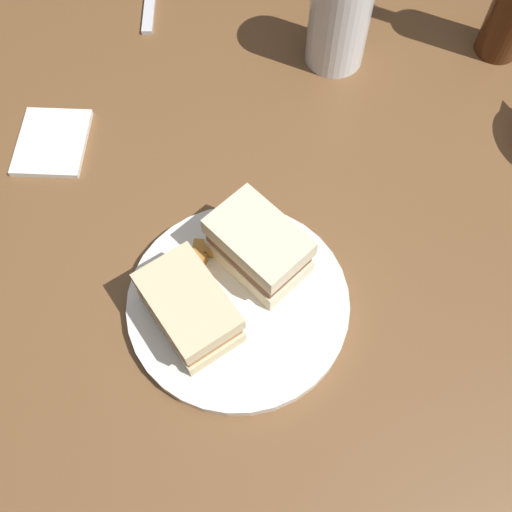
# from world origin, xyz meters

# --- Properties ---
(ground_plane) EXTENTS (6.00, 6.00, 0.00)m
(ground_plane) POSITION_xyz_m (0.00, 0.00, 0.00)
(ground_plane) COLOR #4C4238
(dining_table) EXTENTS (1.27, 0.99, 0.71)m
(dining_table) POSITION_xyz_m (0.00, 0.00, 0.35)
(dining_table) COLOR brown
(dining_table) RESTS_ON ground
(plate) EXTENTS (0.25, 0.25, 0.02)m
(plate) POSITION_xyz_m (-0.10, 0.04, 0.71)
(plate) COLOR silver
(plate) RESTS_ON dining_table
(sandwich_half_left) EXTENTS (0.12, 0.13, 0.07)m
(sandwich_half_left) POSITION_xyz_m (-0.05, 0.02, 0.76)
(sandwich_half_left) COLOR beige
(sandwich_half_left) RESTS_ON plate
(sandwich_half_right) EXTENTS (0.13, 0.13, 0.06)m
(sandwich_half_right) POSITION_xyz_m (-0.13, 0.09, 0.75)
(sandwich_half_right) COLOR beige
(sandwich_half_right) RESTS_ON plate
(potato_wedge_front) EXTENTS (0.04, 0.03, 0.02)m
(potato_wedge_front) POSITION_xyz_m (-0.07, 0.10, 0.73)
(potato_wedge_front) COLOR #AD702D
(potato_wedge_front) RESTS_ON plate
(potato_wedge_middle) EXTENTS (0.04, 0.06, 0.02)m
(potato_wedge_middle) POSITION_xyz_m (-0.10, 0.10, 0.73)
(potato_wedge_middle) COLOR gold
(potato_wedge_middle) RESTS_ON plate
(potato_wedge_back) EXTENTS (0.02, 0.05, 0.01)m
(potato_wedge_back) POSITION_xyz_m (-0.04, 0.07, 0.73)
(potato_wedge_back) COLOR #B77F33
(potato_wedge_back) RESTS_ON plate
(pint_glass) EXTENTS (0.08, 0.08, 0.16)m
(pint_glass) POSITION_xyz_m (0.30, -0.06, 0.77)
(pint_glass) COLOR white
(pint_glass) RESTS_ON dining_table
(napkin) EXTENTS (0.11, 0.09, 0.01)m
(napkin) POSITION_xyz_m (0.11, 0.31, 0.71)
(napkin) COLOR silver
(napkin) RESTS_ON dining_table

